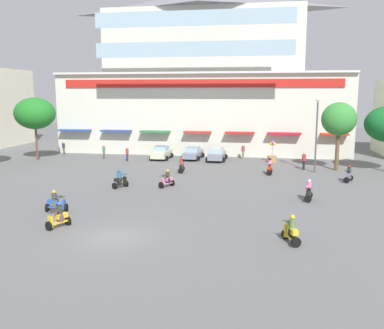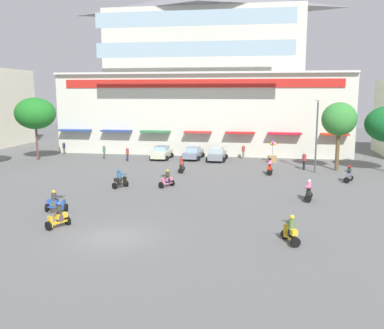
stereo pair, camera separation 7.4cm
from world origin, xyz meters
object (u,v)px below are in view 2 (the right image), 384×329
at_px(scooter_rider_4, 56,203).
at_px(scooter_rider_8, 120,180).
at_px(scooter_rider_5, 291,231).
at_px(scooter_rider_6, 349,175).
at_px(parked_car_2, 217,154).
at_px(balloon_vendor_cart, 272,155).
at_px(parked_car_1, 193,153).
at_px(pedestrian_2, 64,147).
at_px(scooter_rider_2, 309,192).
at_px(pedestrian_0, 127,153).
at_px(scooter_rider_7, 167,180).
at_px(pedestrian_1, 304,160).
at_px(plaza_tree_2, 35,113).
at_px(scooter_rider_1, 58,217).
at_px(plaza_tree_3, 339,120).
at_px(pedestrian_3, 104,151).
at_px(streetlamp_near, 317,130).
at_px(pedestrian_4, 243,151).
at_px(scooter_rider_0, 270,168).
at_px(scooter_rider_9, 182,166).
at_px(parked_car_0, 162,153).

height_order(scooter_rider_4, scooter_rider_8, scooter_rider_8).
height_order(scooter_rider_5, scooter_rider_6, scooter_rider_5).
distance_m(parked_car_2, balloon_vendor_cart, 6.19).
xyz_separation_m(parked_car_1, scooter_rider_8, (-3.37, -16.08, -0.08)).
xyz_separation_m(pedestrian_2, balloon_vendor_cart, (25.61, -1.88, -0.04)).
height_order(scooter_rider_2, pedestrian_0, pedestrian_0).
xyz_separation_m(scooter_rider_7, pedestrian_2, (-16.85, 16.00, 0.33)).
height_order(pedestrian_1, balloon_vendor_cart, balloon_vendor_cart).
bearing_deg(parked_car_2, plaza_tree_2, -171.82).
height_order(scooter_rider_8, pedestrian_1, pedestrian_1).
distance_m(parked_car_1, scooter_rider_1, 26.80).
height_order(plaza_tree_3, scooter_rider_5, plaza_tree_3).
bearing_deg(balloon_vendor_cart, plaza_tree_2, -174.20).
bearing_deg(scooter_rider_4, scooter_rider_7, 56.32).
bearing_deg(parked_car_2, pedestrian_3, -175.28).
bearing_deg(scooter_rider_6, streetlamp_near, 119.93).
height_order(plaza_tree_3, pedestrian_4, plaza_tree_3).
distance_m(scooter_rider_7, balloon_vendor_cart, 16.62).
bearing_deg(scooter_rider_1, pedestrian_4, 71.53).
bearing_deg(scooter_rider_0, pedestrian_4, 107.70).
bearing_deg(pedestrian_3, pedestrian_1, -8.38).
bearing_deg(scooter_rider_9, pedestrian_3, 147.68).
bearing_deg(balloon_vendor_cart, pedestrian_0, -173.45).
relative_size(scooter_rider_8, streetlamp_near, 0.22).
height_order(plaza_tree_2, parked_car_2, plaza_tree_2).
relative_size(parked_car_0, scooter_rider_0, 2.46).
bearing_deg(parked_car_0, scooter_rider_0, -31.02).
relative_size(pedestrian_2, streetlamp_near, 0.23).
bearing_deg(pedestrian_4, pedestrian_0, -162.81).
bearing_deg(pedestrian_2, parked_car_0, -7.02).
bearing_deg(parked_car_2, parked_car_0, 179.46).
height_order(scooter_rider_4, scooter_rider_6, scooter_rider_6).
height_order(scooter_rider_4, pedestrian_4, pedestrian_4).
distance_m(scooter_rider_2, pedestrian_4, 19.63).
xyz_separation_m(plaza_tree_2, scooter_rider_8, (14.15, -12.32, -4.68)).
relative_size(scooter_rider_0, pedestrian_1, 0.88).
bearing_deg(scooter_rider_6, plaza_tree_3, 91.23).
bearing_deg(parked_car_0, pedestrian_4, 11.01).
xyz_separation_m(parked_car_1, scooter_rider_0, (8.72, -8.16, -0.08)).
xyz_separation_m(pedestrian_3, balloon_vendor_cart, (19.28, 0.85, -0.08)).
relative_size(plaza_tree_2, scooter_rider_1, 4.70).
bearing_deg(pedestrian_0, scooter_rider_0, -18.45).
bearing_deg(scooter_rider_1, pedestrian_1, 53.92).
bearing_deg(pedestrian_0, scooter_rider_4, -84.87).
relative_size(plaza_tree_2, parked_car_0, 1.85).
relative_size(pedestrian_3, balloon_vendor_cart, 0.70).
distance_m(scooter_rider_4, scooter_rider_9, 15.92).
bearing_deg(scooter_rider_7, scooter_rider_4, -123.68).
relative_size(scooter_rider_9, pedestrian_4, 0.91).
bearing_deg(scooter_rider_4, pedestrian_3, 103.03).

